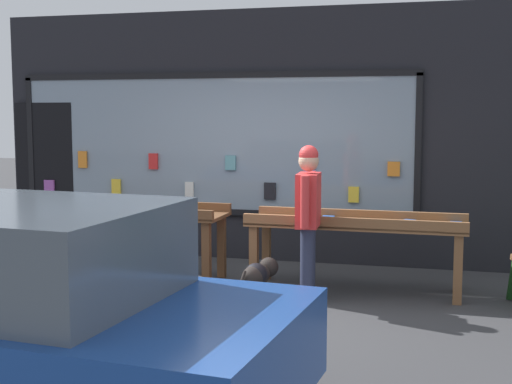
{
  "coord_description": "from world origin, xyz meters",
  "views": [
    {
      "loc": [
        2.27,
        -6.78,
        1.97
      ],
      "look_at": [
        0.28,
        0.75,
        1.09
      ],
      "focal_mm": 50.0,
      "sensor_mm": 36.0,
      "label": 1
    }
  ],
  "objects_px": {
    "display_table_right": "(356,229)",
    "small_dog": "(259,274)",
    "person_browsing": "(308,211)",
    "display_table_left": "(128,218)"
  },
  "relations": [
    {
      "from": "display_table_right",
      "to": "person_browsing",
      "type": "xyz_separation_m",
      "value": [
        -0.43,
        -0.52,
        0.26
      ]
    },
    {
      "from": "small_dog",
      "to": "display_table_left",
      "type": "bearing_deg",
      "value": 89.77
    },
    {
      "from": "display_table_right",
      "to": "small_dog",
      "type": "relative_size",
      "value": 4.0
    },
    {
      "from": "display_table_left",
      "to": "person_browsing",
      "type": "bearing_deg",
      "value": -12.86
    },
    {
      "from": "display_table_left",
      "to": "small_dog",
      "type": "relative_size",
      "value": 4.0
    },
    {
      "from": "display_table_right",
      "to": "person_browsing",
      "type": "relative_size",
      "value": 1.46
    },
    {
      "from": "display_table_right",
      "to": "person_browsing",
      "type": "distance_m",
      "value": 0.72
    },
    {
      "from": "person_browsing",
      "to": "small_dog",
      "type": "height_order",
      "value": "person_browsing"
    },
    {
      "from": "small_dog",
      "to": "display_table_right",
      "type": "bearing_deg",
      "value": -35.57
    },
    {
      "from": "display_table_left",
      "to": "person_browsing",
      "type": "relative_size",
      "value": 1.46
    }
  ]
}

